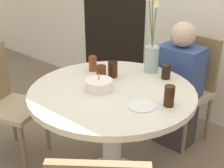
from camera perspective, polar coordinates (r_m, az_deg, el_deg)
doorway_panel at (r=3.59m, az=0.06°, el=14.51°), size 0.90×0.01×2.05m
dining_table at (r=2.14m, az=0.00°, el=-4.55°), size 1.12×1.12×0.75m
chair_near_front at (r=2.78m, az=14.00°, el=0.19°), size 0.45×0.45×0.93m
chair_far_back at (r=2.58m, az=-19.05°, el=-2.40°), size 0.52×0.52×0.93m
birthday_cake at (r=2.06m, az=-2.38°, el=-0.17°), size 0.18×0.18×0.12m
flower_vase at (r=2.32m, az=7.26°, el=6.14°), size 0.17×0.17×0.71m
side_plate at (r=1.87m, az=5.44°, el=-4.01°), size 0.17×0.17×0.01m
drink_glass_0 at (r=2.25m, az=0.14°, el=2.70°), size 0.07×0.07×0.12m
drink_glass_1 at (r=2.19m, az=-1.99°, el=1.96°), size 0.07×0.07×0.11m
drink_glass_2 at (r=2.37m, az=-3.53°, el=3.74°), size 0.06×0.06×0.12m
drink_glass_3 at (r=1.87m, az=10.43°, el=-2.17°), size 0.06×0.06×0.13m
drink_glass_4 at (r=2.26m, az=9.86°, el=2.22°), size 0.06×0.06×0.10m
person_guest at (r=2.67m, az=11.97°, el=-1.08°), size 0.34×0.24×1.09m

